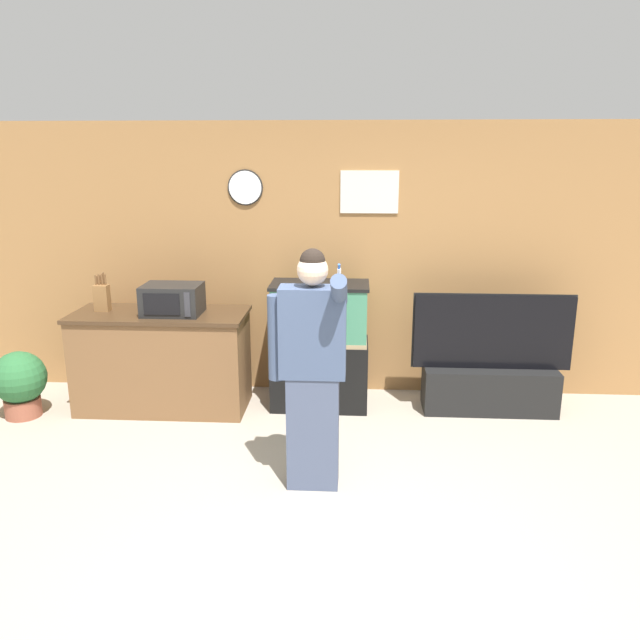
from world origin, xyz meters
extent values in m
plane|color=gray|center=(0.00, 0.00, 0.00)|extent=(18.00, 18.00, 0.00)
cube|color=olive|center=(0.00, 2.44, 1.30)|extent=(10.00, 0.06, 2.60)
cube|color=beige|center=(0.24, 2.40, 1.96)|extent=(0.54, 0.02, 0.39)
cylinder|color=white|center=(-0.92, 2.40, 2.00)|extent=(0.31, 0.03, 0.31)
cylinder|color=black|center=(-0.92, 2.40, 2.00)|extent=(0.33, 0.01, 0.33)
cube|color=brown|center=(-1.64, 1.84, 0.44)|extent=(1.53, 0.64, 0.88)
cube|color=#3D2A19|center=(-1.64, 1.84, 0.90)|extent=(1.57, 0.68, 0.03)
cube|color=black|center=(-1.49, 1.80, 1.05)|extent=(0.51, 0.37, 0.27)
cube|color=black|center=(-1.54, 1.61, 1.05)|extent=(0.32, 0.01, 0.19)
cube|color=#2D2D33|center=(-1.31, 1.61, 1.05)|extent=(0.05, 0.01, 0.21)
cube|color=brown|center=(-2.17, 1.87, 1.04)|extent=(0.13, 0.09, 0.24)
cylinder|color=brown|center=(-2.21, 1.87, 1.20)|extent=(0.02, 0.02, 0.09)
cylinder|color=brown|center=(-2.18, 1.87, 1.21)|extent=(0.02, 0.02, 0.10)
cylinder|color=brown|center=(-2.15, 1.87, 1.21)|extent=(0.02, 0.02, 0.10)
cylinder|color=brown|center=(-2.12, 1.87, 1.21)|extent=(0.02, 0.02, 0.10)
cylinder|color=brown|center=(-2.21, 1.91, 1.20)|extent=(0.02, 0.02, 0.07)
cylinder|color=brown|center=(-2.18, 1.91, 1.20)|extent=(0.02, 0.02, 0.08)
cylinder|color=brown|center=(-2.15, 1.91, 1.21)|extent=(0.02, 0.02, 0.11)
cube|color=black|center=(-0.19, 1.99, 0.31)|extent=(0.89, 0.49, 0.63)
cube|color=#937F5B|center=(-0.19, 1.99, 0.65)|extent=(0.86, 0.47, 0.04)
cube|color=#387556|center=(-0.19, 1.99, 0.90)|extent=(0.85, 0.47, 0.53)
cube|color=black|center=(-0.19, 1.99, 1.16)|extent=(0.89, 0.49, 0.03)
cube|color=black|center=(1.37, 1.96, 0.21)|extent=(1.20, 0.40, 0.41)
cube|color=black|center=(1.37, 1.96, 0.75)|extent=(1.41, 0.05, 0.67)
cube|color=black|center=(1.37, 1.99, 0.75)|extent=(1.44, 0.01, 0.70)
cube|color=#424C66|center=(-0.15, 0.52, 0.42)|extent=(0.36, 0.20, 0.83)
cube|color=#3D4C6B|center=(-0.15, 0.52, 1.14)|extent=(0.45, 0.22, 0.62)
sphere|color=beige|center=(-0.15, 0.52, 1.57)|extent=(0.21, 0.21, 0.21)
sphere|color=black|center=(-0.15, 0.52, 1.63)|extent=(0.17, 0.17, 0.17)
cylinder|color=#3D4C6B|center=(-0.40, 0.52, 1.10)|extent=(0.12, 0.12, 0.59)
cylinder|color=#3D4C6B|center=(0.03, 0.39, 1.46)|extent=(0.11, 0.33, 0.27)
cylinder|color=white|center=(0.03, 0.37, 1.56)|extent=(0.02, 0.06, 0.11)
cylinder|color=#2856B2|center=(0.03, 0.35, 1.62)|extent=(0.02, 0.03, 0.05)
cylinder|color=brown|center=(-2.86, 1.56, 0.09)|extent=(0.31, 0.31, 0.17)
sphere|color=#286033|center=(-2.86, 1.56, 0.37)|extent=(0.47, 0.47, 0.47)
camera|label=1|loc=(0.14, -3.51, 2.32)|focal=35.00mm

